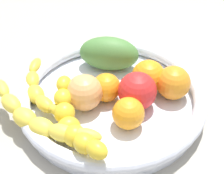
% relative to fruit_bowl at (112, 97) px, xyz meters
% --- Properties ---
extents(kitchen_counter, '(1.20, 1.20, 0.03)m').
position_rel_fruit_bowl_xyz_m(kitchen_counter, '(0.00, 0.00, -0.04)').
color(kitchen_counter, '#A39D8F').
rests_on(kitchen_counter, ground).
extents(fruit_bowl, '(0.36, 0.36, 0.05)m').
position_rel_fruit_bowl_xyz_m(fruit_bowl, '(0.00, 0.00, 0.00)').
color(fruit_bowl, silver).
rests_on(fruit_bowl, kitchen_counter).
extents(banana_draped_left, '(0.07, 0.20, 0.04)m').
position_rel_fruit_bowl_xyz_m(banana_draped_left, '(-0.13, 0.05, 0.02)').
color(banana_draped_left, yellow).
rests_on(banana_draped_left, fruit_bowl).
extents(banana_draped_right, '(0.15, 0.22, 0.04)m').
position_rel_fruit_bowl_xyz_m(banana_draped_right, '(-0.15, -0.03, 0.02)').
color(banana_draped_right, yellow).
rests_on(banana_draped_right, fruit_bowl).
extents(banana_arching_top, '(0.06, 0.21, 0.06)m').
position_rel_fruit_bowl_xyz_m(banana_arching_top, '(-0.10, -0.06, 0.03)').
color(banana_arching_top, yellow).
rests_on(banana_arching_top, fruit_bowl).
extents(orange_front, '(0.06, 0.06, 0.06)m').
position_rel_fruit_bowl_xyz_m(orange_front, '(-0.01, 0.01, 0.02)').
color(orange_front, orange).
rests_on(orange_front, fruit_bowl).
extents(orange_mid_left, '(0.07, 0.07, 0.07)m').
position_rel_fruit_bowl_xyz_m(orange_mid_left, '(0.08, 0.00, 0.03)').
color(orange_mid_left, orange).
rests_on(orange_mid_left, fruit_bowl).
extents(orange_mid_right, '(0.07, 0.07, 0.07)m').
position_rel_fruit_bowl_xyz_m(orange_mid_right, '(0.11, -0.04, 0.03)').
color(orange_mid_right, orange).
rests_on(orange_mid_right, fruit_bowl).
extents(orange_rear, '(0.06, 0.06, 0.06)m').
position_rel_fruit_bowl_xyz_m(orange_rear, '(0.00, -0.08, 0.02)').
color(orange_rear, orange).
rests_on(orange_rear, fruit_bowl).
extents(mango_green, '(0.15, 0.13, 0.07)m').
position_rel_fruit_bowl_xyz_m(mango_green, '(0.03, 0.10, 0.03)').
color(mango_green, '#4D813C').
rests_on(mango_green, fruit_bowl).
extents(tomato_red, '(0.07, 0.07, 0.07)m').
position_rel_fruit_bowl_xyz_m(tomato_red, '(0.04, -0.04, 0.03)').
color(tomato_red, red).
rests_on(tomato_red, fruit_bowl).
extents(peach_blush, '(0.07, 0.07, 0.07)m').
position_rel_fruit_bowl_xyz_m(peach_blush, '(-0.06, 0.00, 0.03)').
color(peach_blush, '#ECA460').
rests_on(peach_blush, fruit_bowl).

